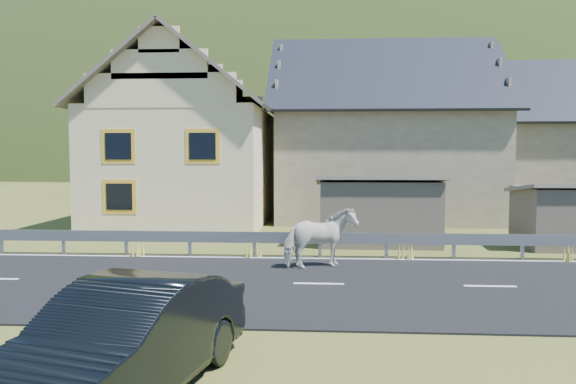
{
  "coord_description": "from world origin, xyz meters",
  "views": [
    {
      "loc": [
        -3.89,
        -13.17,
        3.15
      ],
      "look_at": [
        -4.98,
        3.81,
        1.96
      ],
      "focal_mm": 35.0,
      "sensor_mm": 36.0,
      "label": 1
    }
  ],
  "objects": [
    {
      "name": "ground",
      "position": [
        0.0,
        0.0,
        0.0
      ],
      "size": [
        160.0,
        160.0,
        0.0
      ],
      "primitive_type": "plane",
      "color": "#3A4318",
      "rests_on": "ground"
    },
    {
      "name": "road",
      "position": [
        0.0,
        0.0,
        0.02
      ],
      "size": [
        60.0,
        7.0,
        0.04
      ],
      "primitive_type": "cube",
      "color": "black",
      "rests_on": "ground"
    },
    {
      "name": "lane_markings",
      "position": [
        0.0,
        0.0,
        0.04
      ],
      "size": [
        60.0,
        6.6,
        0.01
      ],
      "primitive_type": "cube",
      "color": "silver",
      "rests_on": "road"
    },
    {
      "name": "guardrail",
      "position": [
        -0.0,
        3.68,
        0.56
      ],
      "size": [
        28.1,
        0.09,
        0.75
      ],
      "color": "#93969B",
      "rests_on": "ground"
    },
    {
      "name": "shed_left",
      "position": [
        -2.0,
        6.5,
        1.1
      ],
      "size": [
        4.3,
        3.3,
        2.4
      ],
      "primitive_type": "cube",
      "color": "#63594D",
      "rests_on": "ground"
    },
    {
      "name": "shed_right",
      "position": [
        4.5,
        6.0,
        1.0
      ],
      "size": [
        3.8,
        2.9,
        2.2
      ],
      "primitive_type": "cube",
      "color": "#63594D",
      "rests_on": "ground"
    },
    {
      "name": "house_cream",
      "position": [
        -10.0,
        12.0,
        4.36
      ],
      "size": [
        7.8,
        9.8,
        8.3
      ],
      "color": "beige",
      "rests_on": "ground"
    },
    {
      "name": "house_stone_a",
      "position": [
        -1.0,
        15.0,
        4.63
      ],
      "size": [
        10.8,
        9.8,
        8.9
      ],
      "color": "gray",
      "rests_on": "ground"
    },
    {
      "name": "house_stone_b",
      "position": [
        9.0,
        17.0,
        4.24
      ],
      "size": [
        9.8,
        8.8,
        8.1
      ],
      "color": "gray",
      "rests_on": "ground"
    },
    {
      "name": "mountain",
      "position": [
        5.0,
        180.0,
        -20.0
      ],
      "size": [
        440.0,
        280.0,
        260.0
      ],
      "primitive_type": "ellipsoid",
      "color": "#203212",
      "rests_on": "ground"
    },
    {
      "name": "conifer_patch",
      "position": [
        -55.0,
        110.0,
        6.0
      ],
      "size": [
        76.0,
        50.0,
        28.0
      ],
      "primitive_type": "ellipsoid",
      "color": "black",
      "rests_on": "ground"
    },
    {
      "name": "horse",
      "position": [
        -3.99,
        1.88,
        0.86
      ],
      "size": [
        1.6,
        2.13,
        1.64
      ],
      "primitive_type": "imported",
      "rotation": [
        0.0,
        0.0,
        1.99
      ],
      "color": "silver",
      "rests_on": "road"
    },
    {
      "name": "car",
      "position": [
        -6.42,
        -6.29,
        0.75
      ],
      "size": [
        2.53,
        4.76,
        1.49
      ],
      "primitive_type": "imported",
      "rotation": [
        0.0,
        0.0,
        -0.22
      ],
      "color": "black",
      "rests_on": "ground"
    }
  ]
}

